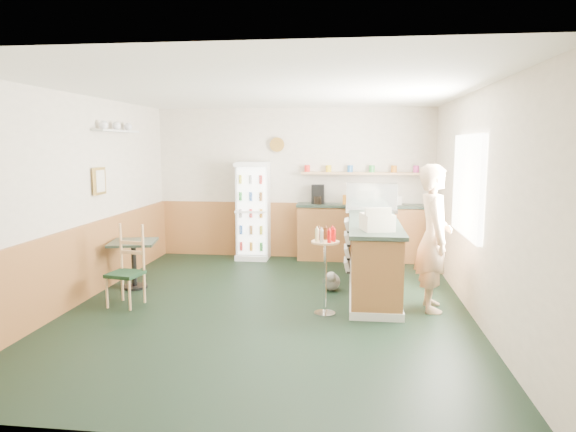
# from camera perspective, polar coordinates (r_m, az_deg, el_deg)

# --- Properties ---
(ground) EXTENTS (6.00, 6.00, 0.00)m
(ground) POSITION_cam_1_polar(r_m,az_deg,el_deg) (6.66, -2.20, -10.01)
(ground) COLOR black
(ground) RESTS_ON ground
(room_envelope) EXTENTS (5.04, 6.02, 2.72)m
(room_envelope) POSITION_cam_1_polar(r_m,az_deg,el_deg) (7.12, -3.14, 3.67)
(room_envelope) COLOR beige
(room_envelope) RESTS_ON ground
(service_counter) EXTENTS (0.68, 3.01, 1.01)m
(service_counter) POSITION_cam_1_polar(r_m,az_deg,el_deg) (7.51, 9.35, -4.40)
(service_counter) COLOR #9A6331
(service_counter) RESTS_ON ground
(back_counter) EXTENTS (2.24, 0.42, 1.69)m
(back_counter) POSITION_cam_1_polar(r_m,az_deg,el_deg) (9.19, 7.92, -1.57)
(back_counter) COLOR #9A6331
(back_counter) RESTS_ON ground
(drinks_fridge) EXTENTS (0.58, 0.51, 1.75)m
(drinks_fridge) POSITION_cam_1_polar(r_m,az_deg,el_deg) (9.24, -3.90, 0.59)
(drinks_fridge) COLOR white
(drinks_fridge) RESTS_ON ground
(display_case) EXTENTS (0.79, 0.41, 0.45)m
(display_case) POSITION_cam_1_polar(r_m,az_deg,el_deg) (8.09, 9.27, 2.02)
(display_case) COLOR silver
(display_case) RESTS_ON service_counter
(cash_register) EXTENTS (0.44, 0.45, 0.20)m
(cash_register) POSITION_cam_1_polar(r_m,az_deg,el_deg) (6.37, 9.87, -0.67)
(cash_register) COLOR beige
(cash_register) RESTS_ON service_counter
(shopkeeper) EXTENTS (0.44, 0.61, 1.82)m
(shopkeeper) POSITION_cam_1_polar(r_m,az_deg,el_deg) (6.58, 15.88, -2.36)
(shopkeeper) COLOR tan
(shopkeeper) RESTS_ON ground
(condiment_stand) EXTENTS (0.34, 0.34, 1.06)m
(condiment_stand) POSITION_cam_1_polar(r_m,az_deg,el_deg) (6.21, 4.15, -4.71)
(condiment_stand) COLOR silver
(condiment_stand) RESTS_ON ground
(newspaper_rack) EXTENTS (0.09, 0.48, 0.75)m
(newspaper_rack) POSITION_cam_1_polar(r_m,az_deg,el_deg) (7.51, 6.64, -3.25)
(newspaper_rack) COLOR black
(newspaper_rack) RESTS_ON ground
(cafe_table) EXTENTS (0.74, 0.74, 0.68)m
(cafe_table) POSITION_cam_1_polar(r_m,az_deg,el_deg) (7.69, -16.77, -4.18)
(cafe_table) COLOR black
(cafe_table) RESTS_ON ground
(cafe_chair) EXTENTS (0.44, 0.44, 1.04)m
(cafe_chair) POSITION_cam_1_polar(r_m,az_deg,el_deg) (6.96, -17.40, -4.99)
(cafe_chair) COLOR black
(cafe_chair) RESTS_ON ground
(dog_doorstop) EXTENTS (0.25, 0.32, 0.30)m
(dog_doorstop) POSITION_cam_1_polar(r_m,az_deg,el_deg) (7.33, 4.84, -7.20)
(dog_doorstop) COLOR gray
(dog_doorstop) RESTS_ON ground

